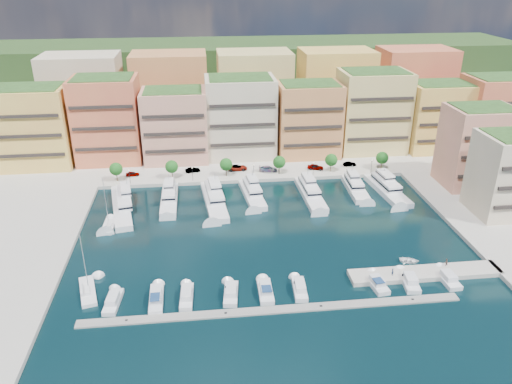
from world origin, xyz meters
TOP-DOWN VIEW (x-y plane):
  - ground at (0.00, 0.00)m, footprint 400.00×400.00m
  - north_quay at (0.00, 62.00)m, footprint 220.00×64.00m
  - hillside at (0.00, 110.00)m, footprint 240.00×40.00m
  - south_pontoon at (-3.00, -30.00)m, footprint 72.00×2.20m
  - finger_pier at (30.00, -22.00)m, footprint 32.00×5.00m
  - apartment_0 at (-66.00, 49.99)m, footprint 22.00×16.50m
  - apartment_1 at (-44.00, 51.99)m, footprint 20.00×16.50m
  - apartment_2 at (-23.00, 49.99)m, footprint 20.00×15.50m
  - apartment_3 at (-2.00, 51.99)m, footprint 22.00×16.50m
  - apartment_4 at (20.00, 49.99)m, footprint 20.00×15.50m
  - apartment_5 at (42.00, 51.99)m, footprint 22.00×16.50m
  - apartment_6 at (64.00, 49.99)m, footprint 20.00×15.50m
  - apartment_7 at (84.00, 47.99)m, footprint 22.00×16.50m
  - apartment_east_a at (62.00, 19.99)m, footprint 18.00×14.50m
  - backblock_0 at (-55.00, 74.00)m, footprint 26.00×18.00m
  - backblock_1 at (-25.00, 74.00)m, footprint 26.00×18.00m
  - backblock_2 at (5.00, 74.00)m, footprint 26.00×18.00m
  - backblock_3 at (35.00, 74.00)m, footprint 26.00×18.00m
  - backblock_4 at (65.00, 74.00)m, footprint 26.00×18.00m
  - tree_0 at (-40.00, 33.50)m, footprint 3.80×3.80m
  - tree_1 at (-24.00, 33.50)m, footprint 3.80×3.80m
  - tree_2 at (-8.00, 33.50)m, footprint 3.80×3.80m
  - tree_3 at (8.00, 33.50)m, footprint 3.80×3.80m
  - tree_4 at (24.00, 33.50)m, footprint 3.80×3.80m
  - tree_5 at (40.00, 33.50)m, footprint 3.80×3.80m
  - lamppost_0 at (-36.00, 31.20)m, footprint 0.30×0.30m
  - lamppost_1 at (-18.00, 31.20)m, footprint 0.30×0.30m
  - lamppost_2 at (0.00, 31.20)m, footprint 0.30×0.30m
  - lamppost_3 at (18.00, 31.20)m, footprint 0.30×0.30m
  - lamppost_4 at (36.00, 31.20)m, footprint 0.30×0.30m
  - yacht_0 at (-36.71, 17.33)m, footprint 8.69×25.82m
  - yacht_1 at (-24.37, 20.05)m, footprint 4.31×19.45m
  - yacht_2 at (-12.31, 17.99)m, footprint 7.02×24.37m
  - yacht_3 at (-1.63, 20.56)m, footprint 6.22×18.78m
  - yacht_4 at (14.44, 18.99)m, footprint 5.19×21.83m
  - yacht_5 at (27.96, 21.04)m, footprint 5.06×17.55m
  - yacht_6 at (36.59, 19.24)m, footprint 7.15×21.72m
  - cruiser_0 at (-33.09, -24.58)m, footprint 3.22×7.81m
  - cruiser_1 at (-24.99, -24.62)m, footprint 2.79×9.07m
  - cruiser_2 at (-19.20, -24.59)m, footprint 2.76×8.11m
  - cruiser_3 at (-10.64, -24.58)m, footprint 3.47×7.82m
  - cruiser_4 at (-3.85, -24.60)m, footprint 2.87×7.88m
  - cruiser_5 at (2.96, -24.58)m, footprint 3.01×7.81m
  - cruiser_7 at (18.68, -24.59)m, footprint 3.55×7.39m
  - cruiser_8 at (25.55, -24.58)m, footprint 3.66×7.83m
  - cruiser_9 at (33.64, -24.58)m, footprint 3.10×7.46m
  - sailboat_2 at (-38.53, 6.46)m, footprint 2.95×7.89m
  - sailboat_0 at (-38.58, -20.41)m, footprint 5.19×10.25m
  - tender_2 at (28.70, -16.86)m, footprint 4.86×4.05m
  - tender_1 at (26.22, -19.00)m, footprint 1.70×1.58m
  - car_0 at (-35.93, 36.83)m, footprint 4.04×1.80m
  - car_1 at (-18.01, 37.67)m, footprint 4.70×2.49m
  - car_2 at (-4.31, 37.82)m, footprint 6.08×2.82m
  - car_3 at (4.95, 35.84)m, footprint 5.78×2.97m
  - car_4 at (19.72, 35.69)m, footprint 5.28×3.29m
  - car_5 at (31.04, 37.19)m, footprint 4.10×1.47m
  - person_0 at (22.61, -22.61)m, footprint 0.56×0.67m
  - person_1 at (35.15, -20.42)m, footprint 0.93×0.83m

SIDE VIEW (x-z plane):
  - ground at x=0.00m, z-range 0.00..0.00m
  - north_quay at x=0.00m, z-range -1.00..1.00m
  - hillside at x=0.00m, z-range -29.00..29.00m
  - south_pontoon at x=-3.00m, z-range -0.17..0.17m
  - finger_pier at x=30.00m, z-range -1.00..1.00m
  - sailboat_0 at x=-38.58m, z-range -6.29..6.91m
  - sailboat_2 at x=-38.53m, z-range -6.28..6.92m
  - tender_1 at x=26.22m, z-range 0.00..0.74m
  - tender_2 at x=28.70m, z-range 0.00..0.87m
  - cruiser_2 at x=-19.20m, z-range -0.73..1.82m
  - cruiser_5 at x=2.96m, z-range -0.73..1.82m
  - cruiser_0 at x=-33.09m, z-range -0.73..1.82m
  - cruiser_3 at x=-10.64m, z-range -0.73..1.82m
  - cruiser_8 at x=25.55m, z-range -0.73..1.82m
  - cruiser_9 at x=33.64m, z-range -0.73..1.82m
  - cruiser_1 at x=-24.99m, z-range -0.76..1.90m
  - cruiser_4 at x=-3.85m, z-range -0.76..1.90m
  - cruiser_7 at x=18.68m, z-range -0.76..1.90m
  - yacht_4 at x=14.44m, z-range -2.56..4.74m
  - yacht_1 at x=-24.37m, z-range -2.56..4.74m
  - yacht_2 at x=-12.31m, z-range -2.44..4.86m
  - yacht_6 at x=36.59m, z-range -2.44..4.86m
  - yacht_0 at x=-36.71m, z-range -2.44..4.86m
  - yacht_3 at x=-1.63m, z-range -2.44..4.86m
  - yacht_5 at x=27.96m, z-range -2.44..4.86m
  - car_5 at x=31.04m, z-range 1.00..2.35m
  - car_0 at x=-35.93m, z-range 1.00..2.35m
  - car_1 at x=-18.01m, z-range 1.00..2.47m
  - person_0 at x=22.61m, z-range 1.00..2.57m
  - person_1 at x=35.15m, z-range 1.00..2.59m
  - car_3 at x=4.95m, z-range 1.00..2.60m
  - car_4 at x=19.72m, z-range 1.00..2.68m
  - car_2 at x=-4.31m, z-range 1.00..2.69m
  - lamppost_0 at x=-36.00m, z-range 1.73..5.93m
  - lamppost_1 at x=-18.00m, z-range 1.73..5.93m
  - lamppost_2 at x=0.00m, z-range 1.73..5.93m
  - lamppost_3 at x=18.00m, z-range 1.73..5.93m
  - lamppost_4 at x=36.00m, z-range 1.73..5.93m
  - tree_0 at x=-40.00m, z-range 1.92..7.57m
  - tree_1 at x=-24.00m, z-range 1.92..7.57m
  - tree_2 at x=-8.00m, z-range 1.92..7.57m
  - tree_3 at x=8.00m, z-range 1.92..7.57m
  - tree_4 at x=24.00m, z-range 1.92..7.57m
  - tree_5 at x=40.00m, z-range 1.92..7.57m
  - apartment_east_a at x=62.00m, z-range 0.91..23.71m
  - apartment_2 at x=-23.00m, z-range 0.91..23.71m
  - apartment_6 at x=64.00m, z-range 0.91..23.71m
  - apartment_4 at x=20.00m, z-range 0.91..24.71m
  - apartment_0 at x=-66.00m, z-range 0.91..25.71m
  - apartment_7 at x=84.00m, z-range 0.91..25.71m
  - apartment_3 at x=-2.00m, z-range 0.91..26.71m
  - apartment_5 at x=42.00m, z-range 0.91..27.71m
  - apartment_1 at x=-44.00m, z-range 0.91..27.71m
  - backblock_0 at x=-55.00m, z-range 1.00..31.00m
  - backblock_1 at x=-25.00m, z-range 1.00..31.00m
  - backblock_2 at x=5.00m, z-range 1.00..31.00m
  - backblock_3 at x=35.00m, z-range 1.00..31.00m
  - backblock_4 at x=65.00m, z-range 1.00..31.00m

